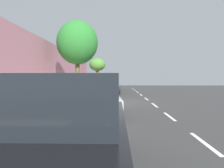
# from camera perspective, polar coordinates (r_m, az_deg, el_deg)

# --- Properties ---
(ground) EXTENTS (65.45, 65.45, 0.00)m
(ground) POSITION_cam_1_polar(r_m,az_deg,el_deg) (16.41, 0.53, -4.91)
(ground) COLOR #343434
(sidewalk) EXTENTS (3.37, 40.90, 0.15)m
(sidewalk) POSITION_cam_1_polar(r_m,az_deg,el_deg) (16.80, -11.13, -4.53)
(sidewalk) COLOR #B0A18D
(sidewalk) RESTS_ON ground
(curb_edge) EXTENTS (0.16, 40.90, 0.15)m
(curb_edge) POSITION_cam_1_polar(r_m,az_deg,el_deg) (16.51, -5.12, -4.61)
(curb_edge) COLOR gray
(curb_edge) RESTS_ON ground
(lane_stripe_centre) EXTENTS (0.14, 40.00, 0.01)m
(lane_stripe_centre) POSITION_cam_1_polar(r_m,az_deg,el_deg) (17.05, 10.16, -4.67)
(lane_stripe_centre) COLOR white
(lane_stripe_centre) RESTS_ON ground
(lane_stripe_bike_edge) EXTENTS (0.12, 40.90, 0.01)m
(lane_stripe_bike_edge) POSITION_cam_1_polar(r_m,az_deg,el_deg) (16.41, 0.00, -4.90)
(lane_stripe_bike_edge) COLOR white
(lane_stripe_bike_edge) RESTS_ON ground
(building_facade) EXTENTS (0.50, 40.90, 4.70)m
(building_facade) POSITION_cam_1_polar(r_m,az_deg,el_deg) (17.23, -17.49, 3.16)
(building_facade) COLOR #BC7888
(building_facade) RESTS_ON ground
(parked_sedan_green_nearest) EXTENTS (2.07, 4.51, 1.52)m
(parked_sedan_green_nearest) POSITION_cam_1_polar(r_m,az_deg,el_deg) (31.24, 0.23, -0.29)
(parked_sedan_green_nearest) COLOR #1E512D
(parked_sedan_green_nearest) RESTS_ON ground
(parked_pickup_grey_second) EXTENTS (2.15, 5.36, 1.95)m
(parked_pickup_grey_second) POSITION_cam_1_polar(r_m,az_deg,el_deg) (24.69, -0.20, -0.53)
(parked_pickup_grey_second) COLOR slate
(parked_pickup_grey_second) RESTS_ON ground
(parked_sedan_silver_mid) EXTENTS (2.05, 4.50, 1.52)m
(parked_sedan_silver_mid) POSITION_cam_1_polar(r_m,az_deg,el_deg) (11.10, -2.48, -4.28)
(parked_sedan_silver_mid) COLOR #B7BABF
(parked_sedan_silver_mid) RESTS_ON ground
(parked_suv_black_far) EXTENTS (1.98, 4.71, 1.99)m
(parked_suv_black_far) POSITION_cam_1_polar(r_m,az_deg,el_deg) (3.98, -10.70, -11.51)
(parked_suv_black_far) COLOR black
(parked_suv_black_far) RESTS_ON ground
(bicycle_at_curb) EXTENTS (1.68, 0.63, 0.76)m
(bicycle_at_curb) POSITION_cam_1_polar(r_m,az_deg,el_deg) (20.41, -2.53, -2.52)
(bicycle_at_curb) COLOR black
(bicycle_at_curb) RESTS_ON ground
(cyclist_with_backpack) EXTENTS (0.47, 0.61, 1.67)m
(cyclist_with_backpack) POSITION_cam_1_polar(r_m,az_deg,el_deg) (20.83, -3.07, -0.66)
(cyclist_with_backpack) COLOR #C6B284
(cyclist_with_backpack) RESTS_ON ground
(street_tree_near_cyclist) EXTENTS (2.45, 2.45, 4.66)m
(street_tree_near_cyclist) POSITION_cam_1_polar(r_m,az_deg,el_deg) (32.43, -3.99, 5.05)
(street_tree_near_cyclist) COLOR brown
(street_tree_near_cyclist) RESTS_ON sidewalk
(street_tree_mid_block) EXTENTS (3.14, 3.14, 6.10)m
(street_tree_mid_block) POSITION_cam_1_polar(r_m,az_deg,el_deg) (16.74, -9.32, 10.83)
(street_tree_mid_block) COLOR brown
(street_tree_mid_block) RESTS_ON sidewalk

